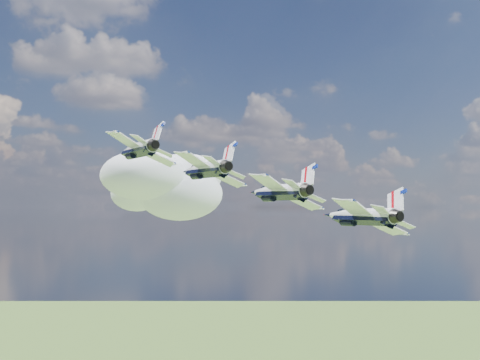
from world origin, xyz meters
name	(u,v)px	position (x,y,z in m)	size (l,w,h in m)	color
cloud_far	(179,186)	(60.33, 217.71, 166.79)	(60.53, 47.56, 23.78)	white
jet_0	(137,149)	(-3.91, 27.47, 165.32)	(10.48, 15.52, 4.64)	white
jet_1	(204,169)	(4.17, 19.86, 162.02)	(10.48, 15.52, 4.64)	silver
jet_2	(278,191)	(12.26, 12.24, 158.72)	(10.48, 15.52, 4.64)	white
jet_3	(359,216)	(20.35, 4.63, 155.42)	(10.48, 15.52, 4.64)	white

